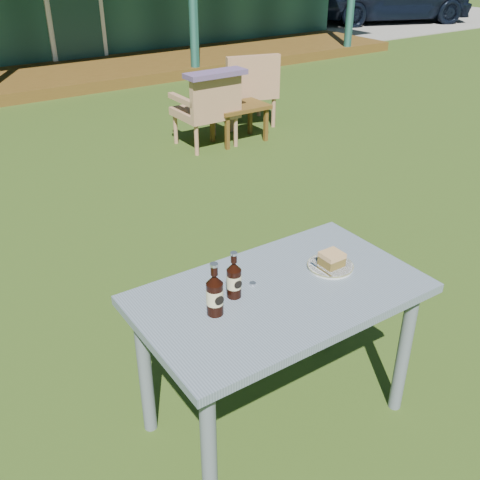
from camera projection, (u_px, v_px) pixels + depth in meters
ground at (134, 269)px, 3.83m from camera, size 80.00×80.00×0.00m
gravel_strip at (360, 17)px, 15.14m from camera, size 9.00×6.00×0.02m
cafe_table at (280, 310)px, 2.37m from camera, size 1.20×0.70×0.72m
plate at (330, 266)px, 2.47m from camera, size 0.20×0.20×0.01m
cake_slice at (332, 259)px, 2.45m from camera, size 0.09×0.09×0.06m
fork at (321, 270)px, 2.43m from camera, size 0.01×0.14×0.00m
cola_bottle_near at (234, 279)px, 2.24m from camera, size 0.06×0.06×0.20m
cola_bottle_far at (215, 294)px, 2.14m from camera, size 0.07×0.07×0.23m
bottle_cap at (253, 284)px, 2.36m from camera, size 0.03×0.03×0.01m
armchair_left at (208, 107)px, 5.81m from camera, size 0.57×0.54×0.77m
armchair_right at (248, 85)px, 6.47m from camera, size 0.75×0.72×0.83m
floral_throw at (216, 74)px, 5.52m from camera, size 0.64×0.22×0.05m
side_table at (239, 111)px, 6.02m from camera, size 0.60×0.40×0.40m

